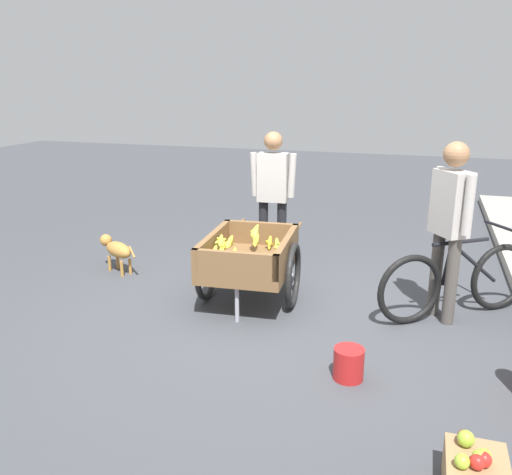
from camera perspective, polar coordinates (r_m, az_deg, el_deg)
The scene contains 7 objects.
ground_plane at distance 5.02m, azimuth 0.51°, elevation -8.81°, with size 24.00×24.00×0.00m, color #3D3F44.
fruit_cart at distance 5.27m, azimuth -0.76°, elevation -2.40°, with size 1.70×0.99×0.73m.
vendor_person at distance 6.22m, azimuth 1.81°, elevation 5.34°, with size 0.23×0.54×1.58m.
bicycle at distance 5.31m, azimuth 20.55°, elevation -4.34°, with size 1.03×1.38×0.85m.
cyclist_person at distance 5.04m, azimuth 19.91°, elevation 2.16°, with size 0.44×0.37×1.64m.
dog at distance 6.36m, azimuth -14.58°, elevation -1.21°, with size 0.37×0.61×0.40m.
plastic_bucket at distance 4.14m, azimuth 9.81°, elevation -13.07°, with size 0.23×0.23×0.24m, color #B21E1E.
Camera 1 is at (4.34, 1.33, 2.15)m, focal length 37.65 mm.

